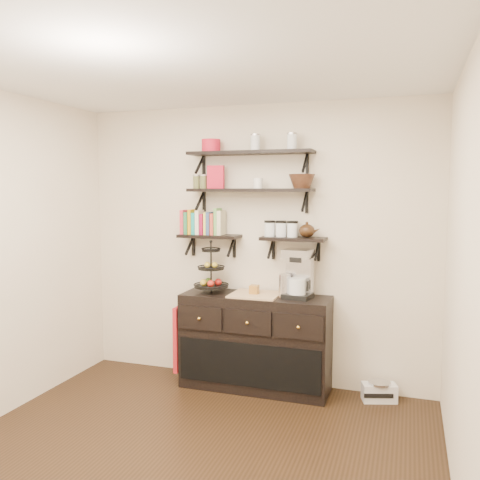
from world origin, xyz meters
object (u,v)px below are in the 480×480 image
(sideboard, at_px, (255,342))
(coffee_maker, at_px, (299,275))
(fruit_stand, at_px, (211,275))
(radio, at_px, (379,392))

(sideboard, xyz_separation_m, coffee_maker, (0.40, 0.03, 0.66))
(sideboard, bearing_deg, coffee_maker, 4.35)
(fruit_stand, height_order, coffee_maker, fruit_stand)
(fruit_stand, relative_size, radio, 1.47)
(coffee_maker, xyz_separation_m, radio, (0.74, 0.03, -1.03))
(radio, bearing_deg, sideboard, 165.81)
(sideboard, height_order, coffee_maker, coffee_maker)
(sideboard, bearing_deg, fruit_stand, 179.57)
(sideboard, xyz_separation_m, radio, (1.14, 0.06, -0.36))
(fruit_stand, distance_m, coffee_maker, 0.85)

